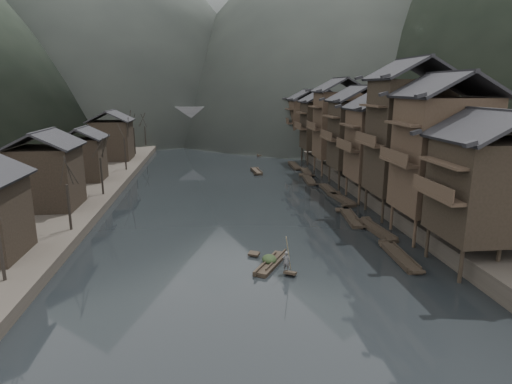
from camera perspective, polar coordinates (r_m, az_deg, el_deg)
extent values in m
plane|color=black|center=(39.29, -1.09, -6.41)|extent=(300.00, 300.00, 0.00)
cube|color=#2D2823|center=(86.69, 20.07, 4.55)|extent=(40.00, 200.00, 1.80)
cube|color=#2D2823|center=(84.02, -28.42, 3.24)|extent=(40.00, 200.00, 1.20)
cylinder|color=black|center=(33.91, 25.67, -8.84)|extent=(0.30, 0.30, 2.90)
cylinder|color=black|center=(37.76, 21.88, -6.20)|extent=(0.30, 0.30, 2.90)
cylinder|color=black|center=(35.41, 29.49, -8.34)|extent=(0.30, 0.30, 2.90)
cylinder|color=black|center=(39.11, 25.45, -5.87)|extent=(0.30, 0.30, 2.90)
cube|color=black|center=(36.11, 28.69, 0.35)|extent=(7.00, 6.00, 7.25)
cube|color=#33261C|center=(34.06, 23.08, -0.39)|extent=(1.20, 5.70, 0.25)
cylinder|color=#33261C|center=(39.59, 20.40, -5.15)|extent=(0.30, 0.30, 2.90)
cylinder|color=#33261C|center=(43.71, 17.63, -3.17)|extent=(0.30, 0.30, 2.90)
cylinder|color=#33261C|center=(40.88, 23.86, -4.89)|extent=(0.30, 0.30, 2.90)
cylinder|color=#33261C|center=(44.88, 20.85, -3.00)|extent=(0.30, 0.30, 2.90)
cube|color=#33261C|center=(41.67, 23.50, 4.50)|extent=(7.00, 6.00, 10.11)
cube|color=#33261C|center=(39.92, 18.42, 3.84)|extent=(1.20, 5.70, 0.25)
cylinder|color=black|center=(45.64, 16.53, -2.38)|extent=(0.30, 0.30, 2.90)
cylinder|color=black|center=(49.93, 14.44, -0.87)|extent=(0.30, 0.30, 2.90)
cylinder|color=black|center=(46.76, 19.65, -2.24)|extent=(0.30, 0.30, 2.90)
cylinder|color=black|center=(50.96, 17.33, -0.78)|extent=(0.30, 0.30, 2.90)
cube|color=black|center=(47.71, 19.48, 6.87)|extent=(7.00, 6.00, 11.72)
cube|color=#33261C|center=(46.19, 14.91, 6.25)|extent=(1.20, 5.70, 0.25)
cylinder|color=#33261C|center=(51.93, 13.60, -0.27)|extent=(0.30, 0.30, 2.90)
cylinder|color=#33261C|center=(56.34, 11.97, 0.91)|extent=(0.30, 0.30, 2.90)
cylinder|color=#33261C|center=(52.92, 16.40, -0.18)|extent=(0.30, 0.30, 2.90)
cylinder|color=#33261C|center=(57.25, 14.58, 0.97)|extent=(0.30, 0.30, 2.90)
cube|color=#33261C|center=(54.25, 16.17, 6.09)|extent=(7.00, 6.00, 8.41)
cube|color=#33261C|center=(52.92, 12.11, 5.68)|extent=(1.20, 5.70, 0.25)
cylinder|color=black|center=(59.31, 11.02, 1.60)|extent=(0.30, 0.30, 2.90)
cylinder|color=black|center=(63.81, 9.76, 2.50)|extent=(0.30, 0.30, 2.90)
cylinder|color=black|center=(60.18, 13.52, 1.64)|extent=(0.30, 0.30, 2.90)
cylinder|color=black|center=(64.62, 12.10, 2.54)|extent=(0.30, 0.30, 2.90)
cube|color=black|center=(61.63, 13.38, 7.43)|extent=(7.00, 6.00, 9.07)
cube|color=#33261C|center=(60.46, 9.76, 7.05)|extent=(1.20, 5.70, 0.25)
cylinder|color=#33261C|center=(67.78, 8.79, 3.20)|extent=(0.30, 0.30, 2.90)
cylinder|color=#33261C|center=(72.36, 7.81, 3.90)|extent=(0.30, 0.30, 2.90)
cylinder|color=#33261C|center=(68.55, 11.01, 3.22)|extent=(0.30, 0.30, 2.90)
cylinder|color=#33261C|center=(73.07, 9.91, 3.91)|extent=(0.30, 0.30, 2.90)
cube|color=#33261C|center=(70.08, 10.95, 8.76)|extent=(7.00, 6.00, 10.26)
cube|color=#33261C|center=(69.06, 7.73, 8.39)|extent=(1.20, 5.70, 0.25)
cylinder|color=black|center=(77.34, 6.89, 4.56)|extent=(0.30, 0.30, 2.90)
cylinder|color=black|center=(81.96, 6.13, 5.10)|extent=(0.30, 0.30, 2.90)
cylinder|color=black|center=(78.01, 8.86, 4.57)|extent=(0.30, 0.30, 2.90)
cylinder|color=black|center=(82.59, 8.00, 5.11)|extent=(0.30, 0.30, 2.90)
cube|color=black|center=(79.74, 8.80, 8.74)|extent=(7.00, 6.00, 8.36)
cube|color=#33261C|center=(78.83, 5.95, 8.47)|extent=(1.20, 5.70, 0.25)
cylinder|color=#33261C|center=(88.93, 5.14, 5.80)|extent=(0.30, 0.30, 2.90)
cylinder|color=#33261C|center=(93.60, 4.56, 6.21)|extent=(0.30, 0.30, 2.90)
cylinder|color=#33261C|center=(89.52, 6.87, 5.81)|extent=(0.30, 0.30, 2.90)
cylinder|color=#33261C|center=(94.15, 6.21, 6.22)|extent=(0.30, 0.30, 2.90)
cube|color=#33261C|center=(91.34, 6.85, 9.44)|extent=(7.00, 6.00, 8.42)
cube|color=#33261C|center=(90.55, 4.34, 9.20)|extent=(1.20, 5.70, 0.25)
cube|color=black|center=(50.61, -26.05, 2.00)|extent=(6.00, 6.00, 6.50)
cube|color=black|center=(63.82, -21.92, 4.26)|extent=(5.00, 5.00, 5.80)
cube|color=black|center=(81.08, -18.64, 6.72)|extent=(6.50, 6.50, 6.80)
cylinder|color=black|center=(32.97, -30.64, -6.25)|extent=(0.24, 0.24, 4.30)
cylinder|color=black|center=(42.29, -24.98, -1.58)|extent=(0.24, 0.24, 4.18)
cylinder|color=black|center=(54.84, -20.66, 2.22)|extent=(0.24, 0.24, 4.41)
cylinder|color=black|center=(70.24, -17.55, 5.07)|extent=(0.24, 0.24, 4.99)
cylinder|color=black|center=(86.36, -15.49, 6.75)|extent=(0.24, 0.24, 5.08)
cylinder|color=black|center=(97.24, -14.48, 7.33)|extent=(0.24, 0.24, 4.35)
cube|color=black|center=(36.88, 18.63, -8.30)|extent=(1.30, 5.93, 0.30)
cube|color=black|center=(36.81, 18.65, -8.04)|extent=(1.35, 5.82, 0.10)
cube|color=black|center=(39.19, 16.80, -6.62)|extent=(0.96, 0.76, 0.32)
cube|color=black|center=(34.53, 20.76, -9.76)|extent=(0.96, 0.76, 0.32)
cube|color=black|center=(43.07, 15.61, -4.89)|extent=(1.80, 6.84, 0.30)
cube|color=black|center=(43.01, 15.63, -4.66)|extent=(1.84, 6.71, 0.10)
cube|color=black|center=(46.00, 14.54, -3.44)|extent=(1.02, 0.92, 0.34)
cube|color=black|center=(40.09, 16.87, -6.16)|extent=(1.02, 0.92, 0.34)
cube|color=black|center=(46.17, 12.53, -3.44)|extent=(1.72, 6.30, 0.30)
cube|color=black|center=(46.11, 12.54, -3.23)|extent=(1.76, 6.18, 0.10)
cube|color=black|center=(48.74, 11.10, -2.28)|extent=(1.01, 0.86, 0.33)
cube|color=black|center=(43.56, 14.15, -4.38)|extent=(1.01, 0.86, 0.33)
cube|color=black|center=(53.65, 11.28, -0.97)|extent=(1.88, 6.51, 0.30)
cube|color=black|center=(53.60, 11.29, -0.78)|extent=(1.92, 6.39, 0.10)
cube|color=black|center=(56.55, 10.73, -0.03)|extent=(1.03, 0.90, 0.34)
cube|color=black|center=(50.69, 11.90, -1.70)|extent=(1.03, 0.90, 0.34)
cube|color=black|center=(58.19, 9.62, 0.26)|extent=(1.14, 5.90, 0.30)
cube|color=black|center=(58.15, 9.63, 0.43)|extent=(1.19, 5.79, 0.10)
cube|color=black|center=(60.81, 8.89, 1.01)|extent=(0.94, 0.74, 0.32)
cube|color=black|center=(55.53, 10.44, -0.28)|extent=(0.94, 0.74, 0.32)
cube|color=black|center=(64.32, 6.99, 1.64)|extent=(1.62, 6.94, 0.30)
cube|color=black|center=(64.28, 6.99, 1.80)|extent=(1.67, 6.81, 0.10)
cube|color=black|center=(67.38, 6.15, 2.34)|extent=(1.00, 0.91, 0.35)
cube|color=black|center=(61.22, 7.92, 1.13)|extent=(1.00, 0.91, 0.35)
cube|color=black|center=(70.20, 6.67, 2.67)|extent=(1.63, 6.14, 0.30)
cube|color=black|center=(70.17, 6.67, 2.82)|extent=(1.67, 6.02, 0.10)
cube|color=black|center=(72.90, 5.97, 3.22)|extent=(1.00, 0.83, 0.33)
cube|color=black|center=(67.47, 7.43, 2.32)|extent=(1.00, 0.83, 0.33)
cube|color=black|center=(75.41, 5.13, 3.48)|extent=(1.21, 6.94, 0.30)
cube|color=black|center=(75.38, 5.14, 3.62)|extent=(1.27, 6.80, 0.10)
cube|color=black|center=(78.58, 4.62, 4.01)|extent=(0.95, 0.87, 0.35)
cube|color=black|center=(72.20, 5.70, 3.12)|extent=(0.95, 0.87, 0.35)
cube|color=black|center=(70.22, 0.04, 2.77)|extent=(1.49, 5.19, 0.30)
cube|color=black|center=(70.19, 0.04, 2.92)|extent=(1.53, 5.09, 0.10)
cube|color=black|center=(72.61, 0.02, 3.25)|extent=(0.91, 0.72, 0.30)
cube|color=black|center=(67.78, 0.07, 2.49)|extent=(0.91, 0.72, 0.30)
cube|color=black|center=(89.06, 0.73, 5.12)|extent=(2.51, 5.64, 0.30)
cube|color=black|center=(89.04, 0.73, 5.23)|extent=(2.52, 5.55, 0.10)
cube|color=black|center=(91.49, 0.07, 5.44)|extent=(1.01, 0.90, 0.32)
cube|color=black|center=(86.61, 1.43, 4.96)|extent=(1.01, 0.90, 0.32)
cube|color=black|center=(95.54, -4.28, 5.67)|extent=(1.15, 4.71, 0.30)
cube|color=black|center=(95.51, -4.28, 5.78)|extent=(1.19, 4.61, 0.10)
cube|color=black|center=(97.74, -4.37, 5.93)|extent=(0.87, 0.61, 0.29)
cube|color=black|center=(93.30, -4.18, 5.56)|extent=(0.87, 0.61, 0.29)
cube|color=#4C4C4F|center=(108.96, -4.63, 10.39)|extent=(40.00, 6.00, 1.60)
cube|color=#4C4C4F|center=(106.20, -4.59, 11.00)|extent=(40.00, 0.50, 1.00)
cube|color=#4C4C4F|center=(111.59, -4.69, 11.13)|extent=(40.00, 0.50, 1.00)
cube|color=#4C4C4F|center=(109.74, -11.98, 8.06)|extent=(3.20, 6.00, 6.40)
cube|color=#4C4C4F|center=(109.23, -6.97, 8.23)|extent=(3.20, 6.00, 6.40)
cube|color=#4C4C4F|center=(109.50, -2.21, 8.34)|extent=(3.20, 6.00, 6.40)
cube|color=#4C4C4F|center=(110.58, 2.76, 8.39)|extent=(3.20, 6.00, 6.40)
cone|color=gray|center=(250.63, -5.96, 23.80)|extent=(320.00, 320.00, 114.95)
cube|color=black|center=(33.91, 2.02, -9.51)|extent=(3.28, 4.69, 0.30)
cube|color=black|center=(33.84, 2.02, -9.23)|extent=(3.28, 4.64, 0.10)
cube|color=black|center=(35.56, -0.28, -8.12)|extent=(1.07, 0.96, 0.30)
cube|color=black|center=(32.22, 4.59, -10.57)|extent=(1.07, 0.96, 0.30)
ellipsoid|color=black|center=(33.84, 1.78, -8.40)|extent=(1.15, 1.50, 0.69)
imported|color=#4D4D50|center=(32.19, 4.06, -8.79)|extent=(0.67, 0.56, 1.56)
cylinder|color=#8C7A51|center=(31.27, 4.50, -4.07)|extent=(0.94, 2.15, 3.98)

